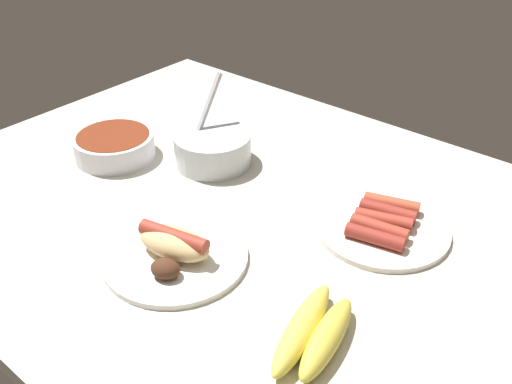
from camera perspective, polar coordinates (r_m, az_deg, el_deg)
The scene contains 6 objects.
ground_plane at distance 101.46cm, azimuth -1.18°, elevation -2.24°, with size 120.00×90.00×3.00cm, color beige.
plate_sausages at distance 96.87cm, azimuth 12.41°, elevation -3.20°, with size 21.93×21.93×3.33cm.
plate_hotdog_assembled at distance 89.01cm, azimuth -8.04°, elevation -5.80°, with size 22.32×22.32×5.61cm.
bowl_coleslaw at distance 112.32cm, azimuth -4.30°, elevation 4.46°, with size 14.98×14.98×16.02cm.
banana_bunch at distance 76.23cm, azimuth 5.69°, elevation -13.66°, with size 10.46×17.84×3.85cm.
bowl_chili at distance 117.92cm, azimuth -13.83°, elevation 4.56°, with size 15.82×15.82×4.80cm.
Camera 1 is at (-54.56, 62.04, 57.40)cm, focal length 40.50 mm.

